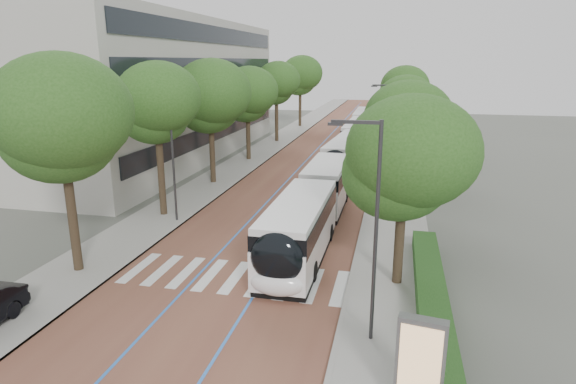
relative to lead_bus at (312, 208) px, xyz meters
name	(u,v)px	position (x,y,z in m)	size (l,w,h in m)	color
ground	(224,286)	(-2.77, -7.55, -1.63)	(160.00, 160.00, 0.00)	#51544C
road	(335,144)	(-2.77, 32.45, -1.62)	(11.00, 140.00, 0.02)	brown
sidewalk_left	(277,141)	(-10.27, 32.45, -1.57)	(4.00, 140.00, 0.12)	gray
sidewalk_right	(397,146)	(4.73, 32.45, -1.57)	(4.00, 140.00, 0.12)	gray
kerb_left	(291,142)	(-8.37, 32.45, -1.57)	(0.20, 140.00, 0.14)	gray
kerb_right	(381,145)	(2.83, 32.45, -1.57)	(0.20, 140.00, 0.14)	gray
zebra_crossing	(235,277)	(-2.57, -6.55, -1.60)	(10.55, 3.60, 0.01)	silver
lane_line_left	(323,143)	(-4.37, 32.45, -1.60)	(0.12, 126.00, 0.01)	blue
lane_line_right	(348,144)	(-1.17, 32.45, -1.60)	(0.12, 126.00, 0.01)	blue
office_building	(139,90)	(-22.24, 20.45, 5.37)	(18.11, 40.00, 14.00)	#AFABA2
hedge	(431,297)	(6.33, -7.55, -1.11)	(1.20, 14.00, 0.80)	#184217
streetlight_near	(371,216)	(3.85, -10.55, 3.19)	(1.82, 0.20, 8.00)	#323234
streetlight_far	(389,125)	(3.85, 14.45, 3.19)	(1.82, 0.20, 8.00)	#323234
lamp_post_left	(173,159)	(-8.87, 0.45, 2.49)	(0.14, 0.14, 8.00)	#323234
trees_left	(239,92)	(-10.27, 17.83, 5.42)	(6.28, 61.23, 10.20)	black
trees_right	(403,112)	(4.93, 15.00, 4.24)	(6.01, 47.86, 8.85)	black
lead_bus	(312,208)	(0.00, 0.00, 0.00)	(2.63, 18.41, 3.20)	black
bus_queued_0	(346,156)	(0.23, 16.43, 0.00)	(3.28, 12.53, 3.20)	white
bus_queued_1	(357,136)	(0.19, 28.92, 0.00)	(2.75, 12.44, 3.20)	white
bus_queued_2	(364,122)	(-0.04, 42.06, 0.00)	(2.64, 12.42, 3.20)	white
ad_panel	(420,361)	(5.57, -13.90, 0.00)	(1.43, 0.62, 2.88)	#59595B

